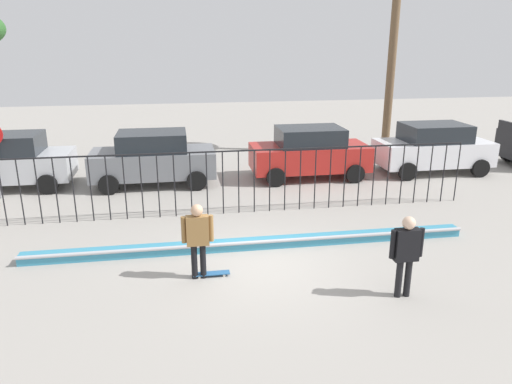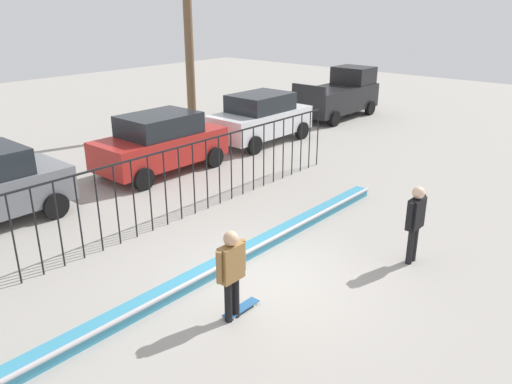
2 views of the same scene
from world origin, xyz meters
name	(u,v)px [view 2 (image 2 of 2)]	position (x,y,z in m)	size (l,w,h in m)	color
ground_plane	(265,280)	(0.00, 0.00, 0.00)	(60.00, 60.00, 0.00)	#9E9991
bowl_coping_ledge	(231,260)	(0.00, 0.94, 0.12)	(11.00, 0.41, 0.27)	teal
perimeter_fence	(149,185)	(0.00, 3.56, 1.17)	(14.04, 0.04, 1.92)	black
skateboarder	(231,268)	(-1.40, -0.43, 1.02)	(0.68, 0.26, 1.69)	black
skateboard	(241,308)	(-1.13, -0.39, 0.06)	(0.80, 0.20, 0.07)	#26598C
camera_operator	(415,218)	(2.62, -1.89, 1.03)	(0.69, 0.26, 1.72)	black
parked_car_red	(160,143)	(3.09, 6.97, 0.97)	(4.30, 2.12, 1.90)	#B2231E
parked_car_white	(260,118)	(8.02, 6.94, 0.97)	(4.30, 2.12, 1.90)	silver
pickup_truck	(339,95)	(14.02, 7.14, 1.04)	(4.70, 2.12, 2.24)	black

